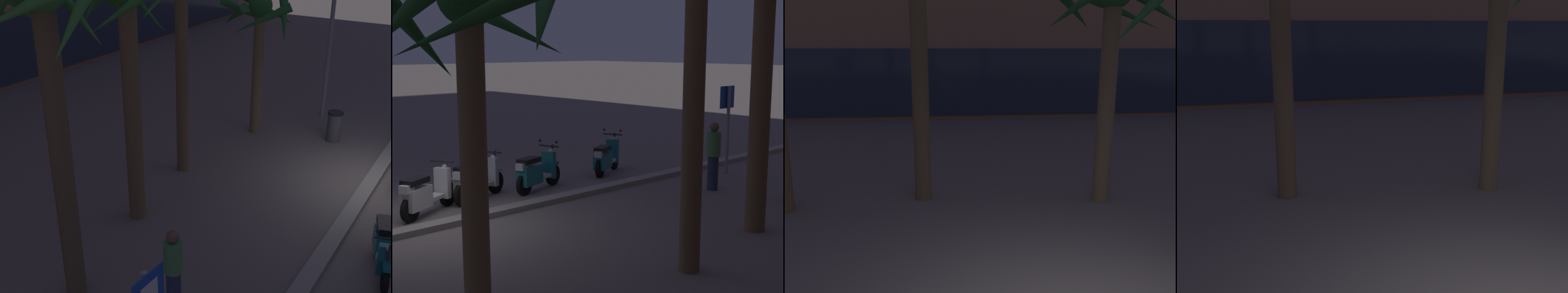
% 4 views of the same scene
% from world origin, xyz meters
% --- Properties ---
extents(ground_plane, '(200.00, 200.00, 0.00)m').
position_xyz_m(ground_plane, '(0.00, 0.00, 0.00)').
color(ground_plane, slate).
extents(curb_strip, '(60.00, 0.36, 0.12)m').
position_xyz_m(curb_strip, '(0.00, 0.16, 0.06)').
color(curb_strip, gray).
rests_on(curb_strip, ground).
extents(scooter_teal_second_in_line, '(1.60, 0.92, 1.17)m').
position_xyz_m(scooter_teal_second_in_line, '(-5.99, -1.15, 0.44)').
color(scooter_teal_second_in_line, black).
rests_on(scooter_teal_second_in_line, ground).
extents(scooter_teal_mid_front, '(1.70, 0.77, 1.17)m').
position_xyz_m(scooter_teal_mid_front, '(-3.37, -0.91, 0.46)').
color(scooter_teal_mid_front, black).
rests_on(scooter_teal_mid_front, ground).
extents(scooter_silver_last_in_row, '(1.72, 0.87, 1.04)m').
position_xyz_m(scooter_silver_last_in_row, '(-1.81, -1.11, 0.46)').
color(scooter_silver_last_in_row, black).
rests_on(scooter_silver_last_in_row, ground).
extents(scooter_white_far_back, '(1.70, 0.98, 1.04)m').
position_xyz_m(scooter_white_far_back, '(-0.40, -0.79, 0.46)').
color(scooter_white_far_back, black).
rests_on(scooter_white_far_back, ground).
extents(crossing_sign, '(0.60, 0.13, 2.40)m').
position_xyz_m(crossing_sign, '(-8.44, 1.05, 1.50)').
color(crossing_sign, '#939399').
rests_on(crossing_sign, ground).
extents(palm_tree_mid_walkway, '(2.00, 2.10, 5.64)m').
position_xyz_m(palm_tree_mid_walkway, '(-4.47, 4.39, 4.11)').
color(palm_tree_mid_walkway, brown).
rests_on(palm_tree_mid_walkway, ground).
extents(palm_tree_by_mall_entrance, '(2.49, 2.49, 4.36)m').
position_xyz_m(palm_tree_by_mall_entrance, '(1.66, 4.37, 3.30)').
color(palm_tree_by_mall_entrance, olive).
rests_on(palm_tree_by_mall_entrance, ground).
extents(pedestrian_window_shopping, '(0.34, 0.34, 1.66)m').
position_xyz_m(pedestrian_window_shopping, '(-6.59, 1.93, 0.87)').
color(pedestrian_window_shopping, '#2D3351').
rests_on(pedestrian_window_shopping, ground).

